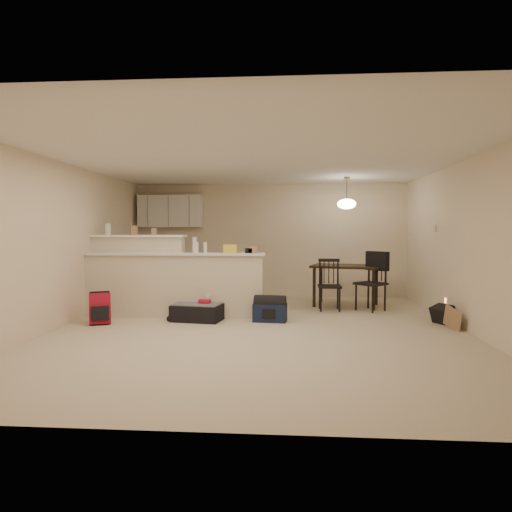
# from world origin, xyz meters

# --- Properties ---
(room) EXTENTS (7.00, 7.02, 2.50)m
(room) POSITION_xyz_m (0.00, 0.00, 1.25)
(room) COLOR beige
(room) RESTS_ON ground
(breakfast_bar) EXTENTS (3.08, 0.58, 1.39)m
(breakfast_bar) POSITION_xyz_m (-1.76, 0.98, 0.61)
(breakfast_bar) COLOR beige
(breakfast_bar) RESTS_ON ground
(upper_cabinets) EXTENTS (1.40, 0.34, 0.70)m
(upper_cabinets) POSITION_xyz_m (-2.20, 3.32, 1.90)
(upper_cabinets) COLOR white
(upper_cabinets) RESTS_ON room
(kitchen_counter) EXTENTS (1.80, 0.60, 0.90)m
(kitchen_counter) POSITION_xyz_m (-2.00, 3.19, 0.45)
(kitchen_counter) COLOR white
(kitchen_counter) RESTS_ON ground
(thermostat) EXTENTS (0.02, 0.12, 0.12)m
(thermostat) POSITION_xyz_m (2.98, 1.55, 1.50)
(thermostat) COLOR beige
(thermostat) RESTS_ON room
(jar) EXTENTS (0.10, 0.10, 0.20)m
(jar) POSITION_xyz_m (-2.74, 1.12, 1.49)
(jar) COLOR silver
(jar) RESTS_ON breakfast_bar
(cereal_box) EXTENTS (0.10, 0.07, 0.16)m
(cereal_box) POSITION_xyz_m (-2.26, 1.12, 1.47)
(cereal_box) COLOR #A17A53
(cereal_box) RESTS_ON breakfast_bar
(small_box) EXTENTS (0.08, 0.06, 0.12)m
(small_box) POSITION_xyz_m (-1.91, 1.12, 1.45)
(small_box) COLOR #A17A53
(small_box) RESTS_ON breakfast_bar
(bottle_a) EXTENTS (0.07, 0.07, 0.26)m
(bottle_a) POSITION_xyz_m (-1.15, 0.90, 1.22)
(bottle_a) COLOR silver
(bottle_a) RESTS_ON breakfast_bar
(bottle_b) EXTENTS (0.06, 0.06, 0.18)m
(bottle_b) POSITION_xyz_m (-0.97, 0.90, 1.18)
(bottle_b) COLOR silver
(bottle_b) RESTS_ON breakfast_bar
(bag_lump) EXTENTS (0.22, 0.18, 0.14)m
(bag_lump) POSITION_xyz_m (-0.54, 0.90, 1.16)
(bag_lump) COLOR #A17A53
(bag_lump) RESTS_ON breakfast_bar
(pouch) EXTENTS (0.12, 0.10, 0.08)m
(pouch) POSITION_xyz_m (-0.23, 0.90, 1.13)
(pouch) COLOR #A17A53
(pouch) RESTS_ON breakfast_bar
(extra_item_x) EXTENTS (0.06, 0.06, 0.18)m
(extra_item_x) POSITION_xyz_m (-1.12, 0.90, 1.18)
(extra_item_x) COLOR silver
(extra_item_x) RESTS_ON breakfast_bar
(extra_item_y) EXTENTS (0.14, 0.10, 0.11)m
(extra_item_y) POSITION_xyz_m (-0.17, 0.90, 1.15)
(extra_item_y) COLOR #A17A53
(extra_item_y) RESTS_ON breakfast_bar
(dining_table) EXTENTS (1.45, 1.15, 0.80)m
(dining_table) POSITION_xyz_m (1.54, 2.27, 0.70)
(dining_table) COLOR black
(dining_table) RESTS_ON ground
(pendant_lamp) EXTENTS (0.36, 0.36, 0.62)m
(pendant_lamp) POSITION_xyz_m (1.54, 2.27, 1.99)
(pendant_lamp) COLOR brown
(pendant_lamp) RESTS_ON room
(dining_chair_near) EXTENTS (0.41, 0.39, 0.94)m
(dining_chair_near) POSITION_xyz_m (1.18, 1.72, 0.47)
(dining_chair_near) COLOR black
(dining_chair_near) RESTS_ON ground
(dining_chair_far) EXTENTS (0.64, 0.64, 1.06)m
(dining_chair_far) POSITION_xyz_m (1.92, 1.75, 0.53)
(dining_chair_far) COLOR black
(dining_chair_far) RESTS_ON ground
(suitcase) EXTENTS (0.85, 0.62, 0.26)m
(suitcase) POSITION_xyz_m (-1.05, 0.59, 0.13)
(suitcase) COLOR black
(suitcase) RESTS_ON ground
(red_backpack) EXTENTS (0.37, 0.31, 0.48)m
(red_backpack) POSITION_xyz_m (-2.51, 0.21, 0.24)
(red_backpack) COLOR #A8122A
(red_backpack) RESTS_ON ground
(navy_duffel) EXTENTS (0.56, 0.34, 0.29)m
(navy_duffel) POSITION_xyz_m (0.13, 0.61, 0.14)
(navy_duffel) COLOR #131F3C
(navy_duffel) RESTS_ON ground
(black_daypack) EXTENTS (0.34, 0.39, 0.28)m
(black_daypack) POSITION_xyz_m (2.85, 0.61, 0.14)
(black_daypack) COLOR black
(black_daypack) RESTS_ON ground
(cardboard_sheet) EXTENTS (0.11, 0.41, 0.31)m
(cardboard_sheet) POSITION_xyz_m (2.85, 0.20, 0.16)
(cardboard_sheet) COLOR #A17A53
(cardboard_sheet) RESTS_ON ground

